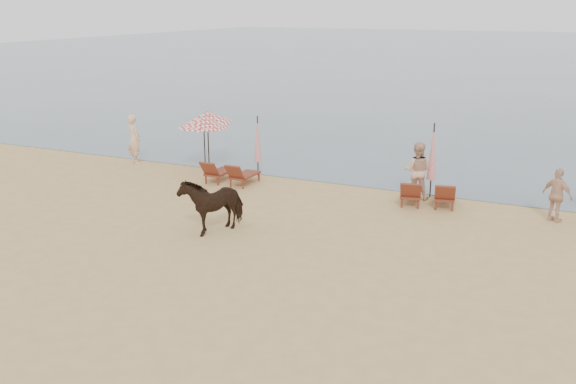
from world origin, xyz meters
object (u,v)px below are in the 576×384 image
at_px(beachgoer_left, 134,139).
at_px(beachgoer_right_b, 557,195).
at_px(lounger_cluster_left, 229,173).
at_px(umbrella_open_left_a, 204,122).
at_px(cow, 212,203).
at_px(beachgoer_right_a, 417,171).
at_px(umbrella_open_left_b, 207,118).
at_px(umbrella_closed_left, 258,139).
at_px(umbrella_closed_right, 433,152).
at_px(lounger_cluster_right, 428,193).

xyz_separation_m(beachgoer_left, beachgoer_right_b, (15.36, -0.61, -0.19)).
bearing_deg(lounger_cluster_left, umbrella_open_left_a, 148.33).
bearing_deg(cow, beachgoer_right_a, 71.61).
relative_size(lounger_cluster_left, cow, 0.89).
height_order(umbrella_open_left_b, cow, umbrella_open_left_b).
height_order(umbrella_closed_left, beachgoer_right_b, umbrella_closed_left).
bearing_deg(umbrella_open_left_b, umbrella_open_left_a, -70.22).
bearing_deg(umbrella_open_left_b, beachgoer_right_a, -0.96).
relative_size(umbrella_closed_right, beachgoer_right_b, 1.54).
height_order(umbrella_open_left_a, beachgoer_right_a, umbrella_open_left_a).
distance_m(umbrella_open_left_a, umbrella_closed_right, 8.38).
xyz_separation_m(lounger_cluster_left, beachgoer_right_b, (10.52, 0.41, 0.39)).
bearing_deg(lounger_cluster_left, umbrella_open_left_b, 139.94).
distance_m(umbrella_open_left_b, cow, 7.09).
bearing_deg(lounger_cluster_right, beachgoer_right_a, 117.30).
distance_m(lounger_cluster_right, umbrella_closed_left, 6.60).
height_order(lounger_cluster_left, umbrella_closed_right, umbrella_closed_right).
bearing_deg(beachgoer_right_a, lounger_cluster_left, 2.47).
height_order(umbrella_open_left_a, cow, umbrella_open_left_a).
xyz_separation_m(lounger_cluster_left, beachgoer_left, (-4.83, 1.02, 0.58)).
xyz_separation_m(beachgoer_left, beachgoer_right_a, (11.15, 0.01, -0.06)).
height_order(lounger_cluster_left, umbrella_open_left_a, umbrella_open_left_a).
distance_m(lounger_cluster_left, cow, 4.75).
relative_size(lounger_cluster_left, beachgoer_right_b, 1.03).
relative_size(umbrella_closed_right, cow, 1.34).
xyz_separation_m(lounger_cluster_right, umbrella_closed_left, (-6.45, 1.03, 0.95)).
relative_size(lounger_cluster_left, umbrella_open_left_a, 0.78).
xyz_separation_m(lounger_cluster_left, beachgoer_right_a, (6.32, 1.03, 0.52)).
distance_m(umbrella_open_left_a, beachgoer_left, 3.31).
bearing_deg(cow, beachgoer_right_b, 49.72).
relative_size(umbrella_open_left_a, beachgoer_right_b, 1.33).
distance_m(lounger_cluster_left, beachgoer_left, 4.97).
relative_size(umbrella_open_left_b, beachgoer_left, 1.16).
distance_m(umbrella_open_left_b, umbrella_closed_left, 2.30).
distance_m(umbrella_closed_left, cow, 5.93).
bearing_deg(beachgoer_right_a, beachgoer_left, -6.73).
bearing_deg(umbrella_open_left_a, beachgoer_left, 179.01).
bearing_deg(umbrella_closed_left, lounger_cluster_left, -106.42).
relative_size(lounger_cluster_right, beachgoer_left, 0.97).
relative_size(lounger_cluster_right, umbrella_open_left_a, 0.91).
height_order(umbrella_open_left_a, beachgoer_right_b, umbrella_open_left_a).
xyz_separation_m(umbrella_closed_right, beachgoer_right_a, (-0.39, -0.32, -0.58)).
distance_m(umbrella_open_left_a, umbrella_closed_left, 2.14).
height_order(lounger_cluster_left, beachgoer_right_b, beachgoer_right_b).
relative_size(beachgoer_left, beachgoer_right_a, 1.06).
bearing_deg(lounger_cluster_left, beachgoer_left, 169.27).
xyz_separation_m(umbrella_open_left_a, beachgoer_right_a, (7.97, -0.03, -0.96)).
bearing_deg(umbrella_closed_left, umbrella_closed_right, -0.26).
xyz_separation_m(lounger_cluster_left, umbrella_closed_right, (6.71, 1.35, 1.10)).
distance_m(umbrella_open_left_a, cow, 6.57).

